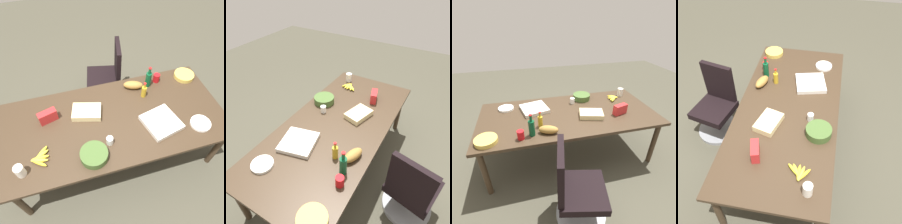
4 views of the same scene
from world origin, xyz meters
The scene contains 16 objects.
ground_plane centered at (0.00, 0.00, 0.00)m, with size 10.00×10.00×0.00m, color #454335.
conference_table centered at (0.00, 0.00, 0.68)m, with size 2.49×1.16×0.74m.
office_chair centered at (0.18, 1.02, 0.37)m, with size 0.58×0.57×0.99m.
mayo_jar centered at (-1.01, -0.36, 0.81)m, with size 0.09×0.09×0.13m, color white.
chip_bag_red centered at (-0.70, 0.19, 0.81)m, with size 0.20×0.08×0.14m, color red.
sheet_cake centered at (-0.28, 0.16, 0.78)m, with size 0.32×0.22×0.07m, color beige.
pizza_box centered at (0.47, -0.20, 0.77)m, with size 0.36×0.36×0.05m, color silver.
dressing_bottle centered at (0.43, 0.24, 0.82)m, with size 0.07×0.07×0.21m.
banana_bunch centered at (-0.83, -0.26, 0.77)m, with size 0.19×0.24×0.04m.
paper_cup centered at (-0.13, -0.27, 0.79)m, with size 0.07×0.07×0.09m, color white.
bread_loaf centered at (0.36, 0.40, 0.79)m, with size 0.24×0.11×0.10m, color olive.
red_solo_cup centered at (0.68, 0.44, 0.80)m, with size 0.08×0.08×0.11m, color red.
chip_bowl centered at (1.07, 0.41, 0.77)m, with size 0.25×0.25×0.05m, color gold.
wine_bottle centered at (0.55, 0.40, 0.85)m, with size 0.08×0.08×0.28m.
salad_bowl centered at (-0.32, -0.38, 0.79)m, with size 0.27×0.27×0.09m, color #425E2B.
paper_plate_stack centered at (0.88, -0.33, 0.76)m, with size 0.22×0.22×0.03m, color white.
Camera 3 is at (0.59, 2.10, 2.03)m, focal length 28.18 mm.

